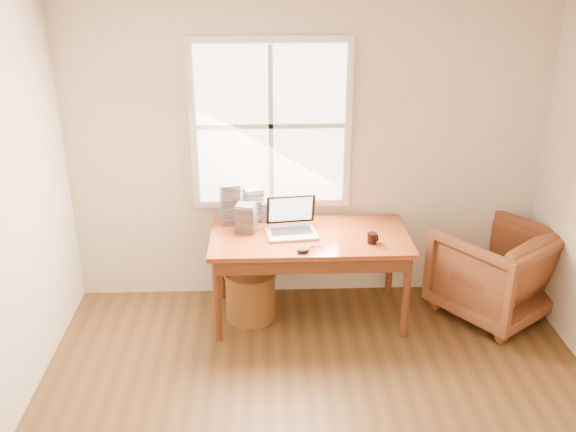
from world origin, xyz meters
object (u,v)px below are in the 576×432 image
desk (310,237)px  cd_stack_a (254,204)px  armchair (494,271)px  coffee_mug (372,238)px  laptop (292,217)px  wicker_stool (251,295)px

desk → cd_stack_a: bearing=145.0°
armchair → desk: bearing=-36.2°
coffee_mug → laptop: bearing=153.7°
desk → wicker_stool: 0.72m
laptop → coffee_mug: bearing=-22.4°
desk → cd_stack_a: (-0.45, 0.32, 0.16)m
armchair → coffee_mug: coffee_mug is taller
wicker_stool → coffee_mug: bearing=-10.0°
wicker_stool → coffee_mug: 1.14m
desk → armchair: size_ratio=1.87×
armchair → wicker_stool: bearing=-36.2°
laptop → cd_stack_a: 0.44m
desk → cd_stack_a: size_ratio=5.56×
armchair → coffee_mug: bearing=-27.3°
cd_stack_a → desk: bearing=-35.0°
coffee_mug → cd_stack_a: size_ratio=0.29×
armchair → coffee_mug: (-1.08, -0.17, 0.40)m
armchair → cd_stack_a: size_ratio=2.97×
wicker_stool → cd_stack_a: bearing=83.7°
desk → wicker_stool: size_ratio=3.89×
wicker_stool → cd_stack_a: (0.04, 0.32, 0.69)m
wicker_stool → laptop: (0.34, 0.01, 0.70)m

